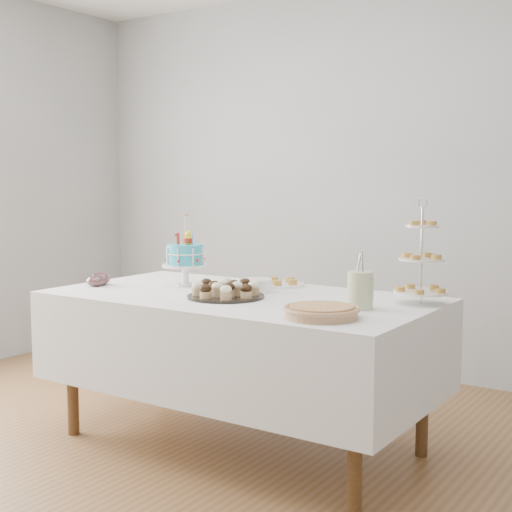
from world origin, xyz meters
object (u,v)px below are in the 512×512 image
Objects in this scene: pastry_plate at (280,283)px; jam_bowl_a at (96,281)px; cupcake_tray at (226,289)px; table at (240,340)px; utensil_pitcher at (360,289)px; plate_stack at (255,285)px; pie at (321,311)px; tiered_stand at (421,260)px; jam_bowl_b at (100,279)px; birthday_cake at (185,267)px.

jam_bowl_a reaches higher than pastry_plate.
cupcake_tray is 0.81m from jam_bowl_a.
table is 7.51× the size of utensil_pitcher.
jam_bowl_a is 1.49m from utensil_pitcher.
pie is at bearing -34.79° from plate_stack.
tiered_stand reaches higher than cupcake_tray.
jam_bowl_a is 0.06m from jam_bowl_b.
pastry_plate is at bearing 91.19° from plate_stack.
jam_bowl_a is at bearing -145.35° from pastry_plate.
birthday_cake is 0.48m from jam_bowl_b.
cupcake_tray is 1.17× the size of pie.
utensil_pitcher reaches higher than cupcake_tray.
pastry_plate is at bearing 172.06° from tiered_stand.
birthday_cake is at bearing 175.21° from utensil_pitcher.
pie is at bearing -25.80° from table.
birthday_cake is at bearing 159.45° from pie.
table is 0.45m from pastry_plate.
utensil_pitcher is (-0.17, -0.28, -0.11)m from tiered_stand.
utensil_pitcher reaches higher than jam_bowl_a.
jam_bowl_b is at bearing 173.62° from pie.
plate_stack is (-0.62, 0.43, 0.00)m from pie.
table is 18.85× the size of jam_bowl_a.
pastry_plate is at bearing 89.84° from table.
pastry_plate is at bearing 88.78° from cupcake_tray.
plate_stack is 1.66× the size of jam_bowl_a.
plate_stack is at bearing 17.43° from jam_bowl_b.
jam_bowl_b is at bearing -168.99° from birthday_cake.
birthday_cake is 0.52m from pastry_plate.
table is 5.96× the size of pie.
cupcake_tray is at bearing -93.71° from plate_stack.
birthday_cake is 1.02× the size of cupcake_tray.
tiered_stand is 4.22× the size of jam_bowl_b.
jam_bowl_a is (-1.44, 0.11, -0.00)m from pie.
jam_bowl_b is at bearing 114.07° from jam_bowl_a.
pie is at bearing -111.16° from tiered_stand.
pastry_plate is (0.00, 0.37, 0.24)m from table.
table is at bearing 179.25° from utensil_pitcher.
jam_bowl_a is (-0.81, -0.08, -0.01)m from cupcake_tray.
jam_bowl_b is at bearing -170.67° from table.
jam_bowl_a is (-0.82, -0.19, 0.26)m from table.
table is at bearing 154.20° from pie.
cupcake_tray is 2.23× the size of plate_stack.
birthday_cake reaches higher than plate_stack.
plate_stack is (-0.83, -0.13, -0.17)m from tiered_stand.
tiered_stand is (0.84, 0.26, 0.43)m from table.
pastry_plate is at bearing 15.15° from birthday_cake.
tiered_stand reaches higher than utensil_pitcher.
jam_bowl_b reaches higher than pie.
utensil_pitcher is (1.48, 0.17, 0.06)m from jam_bowl_a.
tiered_stand reaches higher than birthday_cake.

